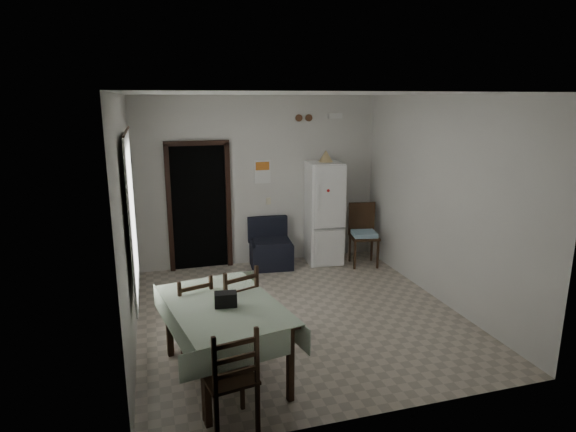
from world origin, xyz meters
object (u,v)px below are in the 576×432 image
at_px(navy_seat, 271,243).
at_px(dining_chair_far_left, 191,315).
at_px(dining_chair_far_right, 233,309).
at_px(dining_table, 225,340).
at_px(corner_chair, 364,235).
at_px(fridge, 324,213).
at_px(dining_chair_near_head, 229,376).

bearing_deg(navy_seat, dining_chair_far_left, -115.60).
relative_size(navy_seat, dining_chair_far_right, 0.79).
relative_size(navy_seat, dining_chair_far_left, 0.86).
distance_m(dining_table, dining_chair_far_left, 0.62).
distance_m(corner_chair, dining_chair_far_left, 3.88).
xyz_separation_m(fridge, dining_chair_far_right, (-2.09, -2.69, -0.36)).
xyz_separation_m(corner_chair, dining_chair_near_head, (-2.96, -3.60, -0.04)).
xyz_separation_m(fridge, dining_chair_near_head, (-2.34, -3.96, -0.39)).
height_order(fridge, dining_chair_far_right, fridge).
height_order(navy_seat, dining_table, navy_seat).
bearing_deg(dining_chair_far_left, navy_seat, -137.99).
bearing_deg(corner_chair, dining_chair_far_right, -128.37).
height_order(dining_chair_far_left, dining_chair_near_head, dining_chair_near_head).
relative_size(dining_table, dining_chair_far_right, 1.48).
xyz_separation_m(dining_table, dining_chair_near_head, (-0.08, -0.81, 0.09)).
relative_size(corner_chair, dining_table, 0.68).
xyz_separation_m(navy_seat, corner_chair, (1.57, -0.36, 0.12)).
xyz_separation_m(dining_chair_far_left, dining_chair_near_head, (0.21, -1.35, 0.01)).
height_order(fridge, dining_chair_far_left, fridge).
distance_m(fridge, corner_chair, 0.80).
relative_size(navy_seat, corner_chair, 0.78).
bearing_deg(corner_chair, dining_table, -125.00).
bearing_deg(fridge, dining_chair_near_head, -115.72).
relative_size(fridge, dining_chair_near_head, 1.78).
bearing_deg(dining_chair_far_left, corner_chair, -161.24).
height_order(dining_table, dining_chair_far_left, dining_chair_far_left).
relative_size(corner_chair, dining_chair_far_left, 1.10).
bearing_deg(dining_table, navy_seat, 56.56).
relative_size(navy_seat, dining_table, 0.53).
distance_m(dining_chair_far_left, dining_chair_near_head, 1.37).
xyz_separation_m(fridge, dining_table, (-2.26, -3.15, -0.48)).
xyz_separation_m(fridge, corner_chair, (0.62, -0.36, -0.36)).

